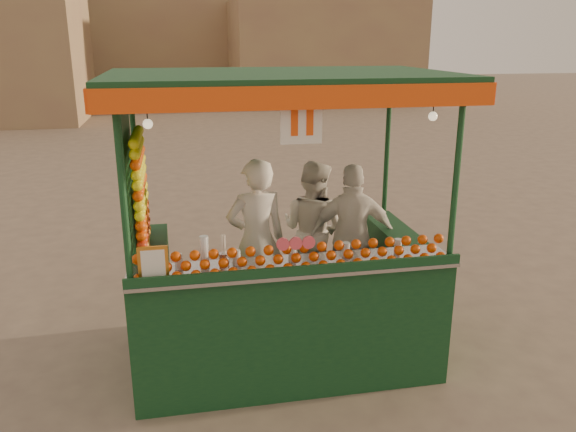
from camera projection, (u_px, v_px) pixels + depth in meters
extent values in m
plane|color=brown|center=(237.00, 357.00, 5.96)|extent=(90.00, 90.00, 0.00)
cube|color=#947E54|center=(321.00, 52.00, 28.99)|extent=(9.00, 6.00, 5.00)
cube|color=#947E54|center=(143.00, 32.00, 32.66)|extent=(14.00, 7.00, 7.00)
cube|color=#0E341B|center=(281.00, 337.00, 6.02)|extent=(2.90, 1.79, 0.34)
cylinder|color=black|center=(184.00, 343.00, 5.83)|extent=(0.40, 0.11, 0.40)
cylinder|color=black|center=(372.00, 325.00, 6.20)|extent=(0.40, 0.11, 0.40)
cube|color=#0E341B|center=(295.00, 316.00, 5.16)|extent=(2.90, 0.34, 0.89)
cube|color=#0E341B|center=(152.00, 289.00, 5.71)|extent=(0.34, 1.45, 0.89)
cube|color=#0E341B|center=(396.00, 270.00, 6.18)|extent=(0.34, 1.45, 0.89)
cube|color=#B2B2B7|center=(295.00, 267.00, 5.05)|extent=(2.90, 0.51, 0.03)
cylinder|color=#0E341B|center=(123.00, 195.00, 4.43)|extent=(0.06, 0.06, 1.56)
cylinder|color=#0E341B|center=(456.00, 179.00, 4.95)|extent=(0.06, 0.06, 1.56)
cylinder|color=#0E341B|center=(135.00, 154.00, 6.00)|extent=(0.06, 0.06, 1.56)
cylinder|color=#0E341B|center=(387.00, 145.00, 6.52)|extent=(0.06, 0.06, 1.56)
cube|color=#0E341B|center=(280.00, 77.00, 5.23)|extent=(3.13, 2.01, 0.09)
cube|color=#EA480D|center=(304.00, 98.00, 4.31)|extent=(3.13, 0.04, 0.18)
cube|color=#EA480D|center=(263.00, 80.00, 6.20)|extent=(3.13, 0.04, 0.18)
cube|color=#EA480D|center=(103.00, 90.00, 4.97)|extent=(0.04, 2.01, 0.18)
cube|color=#EA480D|center=(438.00, 84.00, 5.54)|extent=(0.04, 2.01, 0.18)
cylinder|color=#E64657|center=(296.00, 243.00, 4.83)|extent=(0.11, 0.03, 0.11)
cube|color=orange|center=(153.00, 264.00, 4.64)|extent=(0.25, 0.02, 0.31)
cube|color=white|center=(301.00, 123.00, 4.46)|extent=(0.34, 0.02, 0.34)
sphere|color=#FFE5B2|center=(148.00, 124.00, 4.39)|extent=(0.08, 0.08, 0.08)
sphere|color=#FFE5B2|center=(433.00, 116.00, 4.82)|extent=(0.08, 0.08, 0.08)
imported|color=white|center=(256.00, 240.00, 5.87)|extent=(0.68, 0.50, 1.71)
imported|color=silver|center=(313.00, 229.00, 6.43)|extent=(0.96, 0.96, 1.57)
imported|color=silver|center=(353.00, 237.00, 6.16)|extent=(0.99, 0.56, 1.59)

